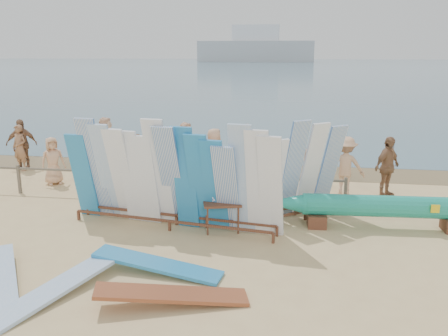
% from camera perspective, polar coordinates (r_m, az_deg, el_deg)
% --- Properties ---
extents(ground, '(160.00, 160.00, 0.00)m').
position_cam_1_polar(ground, '(12.01, -14.34, -7.88)').
color(ground, tan).
rests_on(ground, ground).
extents(ocean, '(320.00, 240.00, 0.02)m').
position_cam_1_polar(ocean, '(138.36, 6.94, 12.03)').
color(ocean, '#406072').
rests_on(ocean, ground).
extents(wet_sand_strip, '(40.00, 2.60, 0.01)m').
position_cam_1_polar(wet_sand_strip, '(18.53, -5.76, 0.21)').
color(wet_sand_strip, brown).
rests_on(wet_sand_strip, ground).
extents(distant_ship, '(45.00, 8.00, 14.00)m').
position_cam_1_polar(distant_ship, '(190.94, 3.82, 14.19)').
color(distant_ship, '#999EA3').
rests_on(distant_ship, ocean).
extents(fence, '(12.08, 0.08, 0.90)m').
position_cam_1_polar(fence, '(14.47, -9.92, -1.26)').
color(fence, '#655C4C').
rests_on(fence, ground).
extents(main_surfboard_rack, '(5.64, 1.55, 2.82)m').
position_cam_1_polar(main_surfboard_rack, '(11.81, -6.26, -1.43)').
color(main_surfboard_rack, brown).
rests_on(main_surfboard_rack, ground).
extents(side_surfboard_rack, '(2.30, 2.01, 2.70)m').
position_cam_1_polar(side_surfboard_rack, '(12.66, 9.40, -0.65)').
color(side_surfboard_rack, brown).
rests_on(side_surfboard_rack, ground).
extents(outrigger_canoe, '(6.15, 0.84, 0.87)m').
position_cam_1_polar(outrigger_canoe, '(12.55, 18.81, -4.53)').
color(outrigger_canoe, brown).
rests_on(outrigger_canoe, ground).
extents(vendor_table, '(1.04, 0.85, 1.21)m').
position_cam_1_polar(vendor_table, '(11.78, -0.24, -5.76)').
color(vendor_table, brown).
rests_on(vendor_table, ground).
extents(flat_board_d, '(2.74, 0.92, 0.34)m').
position_cam_1_polar(flat_board_d, '(9.96, -8.00, -12.26)').
color(flat_board_d, '#247CB8').
rests_on(flat_board_d, ground).
extents(flat_board_a, '(1.98, 2.54, 0.30)m').
position_cam_1_polar(flat_board_a, '(10.28, -25.23, -12.67)').
color(flat_board_a, '#86ADD7').
rests_on(flat_board_a, ground).
extents(flat_board_c, '(2.74, 1.28, 0.39)m').
position_cam_1_polar(flat_board_c, '(8.80, -6.21, -15.97)').
color(flat_board_c, brown).
rests_on(flat_board_c, ground).
extents(flat_board_b, '(1.57, 2.70, 0.27)m').
position_cam_1_polar(flat_board_b, '(9.56, -19.36, -14.14)').
color(flat_board_b, '#86ADD7').
rests_on(flat_board_b, ground).
extents(beach_chair_left, '(0.86, 0.87, 0.98)m').
position_cam_1_polar(beach_chair_left, '(15.37, -5.96, -1.57)').
color(beach_chair_left, red).
rests_on(beach_chair_left, ground).
extents(beach_chair_right, '(0.81, 0.81, 0.90)m').
position_cam_1_polar(beach_chair_right, '(15.38, -5.40, -1.63)').
color(beach_chair_right, red).
rests_on(beach_chair_right, ground).
extents(stroller, '(0.60, 0.79, 1.02)m').
position_cam_1_polar(stroller, '(14.78, -1.47, -1.63)').
color(stroller, red).
rests_on(stroller, ground).
extents(beachgoer_extra_1, '(1.21, 0.84, 1.90)m').
position_cam_1_polar(beachgoer_extra_1, '(19.44, -23.17, 2.66)').
color(beachgoer_extra_1, '#8C6042').
rests_on(beachgoer_extra_1, ground).
extents(beachgoer_9, '(0.76, 1.07, 1.53)m').
position_cam_1_polar(beachgoer_9, '(16.19, 5.57, 1.00)').
color(beachgoer_9, tan).
rests_on(beachgoer_9, ground).
extents(beachgoer_1, '(0.70, 0.52, 1.73)m').
position_cam_1_polar(beachgoer_1, '(19.21, -23.37, 2.26)').
color(beachgoer_1, '#8C6042').
rests_on(beachgoer_1, ground).
extents(beachgoer_4, '(1.18, 0.79, 1.85)m').
position_cam_1_polar(beachgoer_4, '(15.23, -10.29, 0.64)').
color(beachgoer_4, '#8C6042').
rests_on(beachgoer_4, ground).
extents(beachgoer_extra_0, '(1.23, 0.60, 1.83)m').
position_cam_1_polar(beachgoer_extra_0, '(15.07, 14.39, 0.24)').
color(beachgoer_extra_0, tan).
rests_on(beachgoer_extra_0, ground).
extents(beachgoer_2, '(0.60, 0.93, 1.77)m').
position_cam_1_polar(beachgoer_2, '(17.15, -15.22, 1.70)').
color(beachgoer_2, beige).
rests_on(beachgoer_2, ground).
extents(beachgoer_6, '(0.79, 0.98, 1.81)m').
position_cam_1_polar(beachgoer_6, '(16.26, -1.20, 1.62)').
color(beachgoer_6, tan).
rests_on(beachgoer_6, ground).
extents(beachgoer_0, '(0.83, 0.80, 1.60)m').
position_cam_1_polar(beachgoer_0, '(16.80, -19.90, 0.82)').
color(beachgoer_0, tan).
rests_on(beachgoer_0, ground).
extents(beachgoer_5, '(0.86, 1.73, 1.78)m').
position_cam_1_polar(beachgoer_5, '(17.97, -4.56, 2.72)').
color(beachgoer_5, beige).
rests_on(beachgoer_5, ground).
extents(beachgoer_8, '(0.81, 0.78, 1.57)m').
position_cam_1_polar(beachgoer_8, '(14.29, 9.89, -0.81)').
color(beachgoer_8, beige).
rests_on(beachgoer_8, ground).
extents(beachgoer_10, '(1.11, 1.12, 1.88)m').
position_cam_1_polar(beachgoer_10, '(15.22, 19.03, 0.11)').
color(beachgoer_10, '#8C6042').
rests_on(beachgoer_10, ground).
extents(beachgoer_11, '(1.20, 1.77, 1.83)m').
position_cam_1_polar(beachgoer_11, '(19.52, -13.98, 3.32)').
color(beachgoer_11, beige).
rests_on(beachgoer_11, ground).
extents(beachgoer_7, '(0.39, 0.68, 1.84)m').
position_cam_1_polar(beachgoer_7, '(17.13, 2.91, 2.29)').
color(beachgoer_7, '#8C6042').
rests_on(beachgoer_7, ground).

